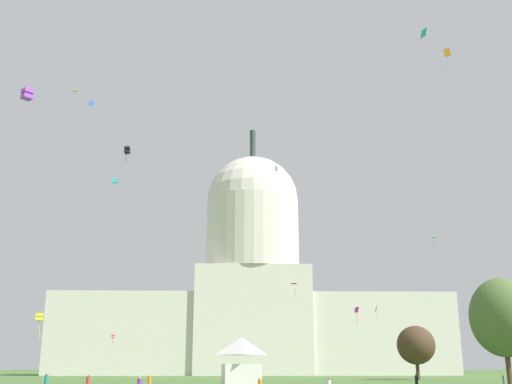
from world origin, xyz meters
TOP-DOWN VIEW (x-y plane):
  - capitol_building at (2.13, 154.11)m, footprint 114.27×28.18m
  - event_tent at (-1.94, 53.99)m, footprint 5.51×6.35m
  - tree_east_far at (28.70, 42.83)m, footprint 10.59×10.55m
  - tree_east_mid at (32.47, 92.52)m, footprint 7.76×7.95m
  - person_grey_front_left at (29.91, 47.30)m, footprint 0.36×0.36m
  - person_black_deep_crowd at (19.25, 47.52)m, footprint 0.50×0.50m
  - person_teal_near_tent at (-26.38, 51.66)m, footprint 0.63×0.63m
  - person_red_edge_west at (-18.34, 39.40)m, footprint 0.57×0.57m
  - person_orange_lawn_far_right at (-12.36, 43.13)m, footprint 0.47×0.47m
  - kite_red_mid at (9.67, 99.60)m, footprint 1.61×1.22m
  - kite_white_high at (5.53, 92.75)m, footprint 0.52×0.91m
  - kite_orange_high at (31.03, 58.47)m, footprint 1.01×0.55m
  - kite_violet_mid at (-25.36, 31.93)m, footprint 1.43×1.43m
  - kite_yellow_low at (-28.47, 53.22)m, footprint 1.15×1.15m
  - kite_gold_low at (29.19, 110.82)m, footprint 0.48×0.97m
  - kite_cyan_high at (-26.25, 84.24)m, footprint 1.12×1.04m
  - kite_black_high at (-20.89, 66.59)m, footprint 0.95×1.01m
  - kite_blue_high at (-33.62, 90.77)m, footprint 1.13×0.60m
  - kite_pink_mid at (-4.99, 100.13)m, footprint 1.16×1.30m
  - kite_lime_high at (-36.52, 88.23)m, footprint 1.10×0.93m
  - kite_magenta_low at (16.98, 71.21)m, footprint 0.75×0.91m
  - kite_green_mid at (35.12, 84.77)m, footprint 1.03×0.79m
  - kite_turquoise_high at (21.61, 41.25)m, footprint 0.84×1.16m
  - kite_red_low at (-30.60, 114.19)m, footprint 0.71×0.67m

SIDE VIEW (x-z plane):
  - person_grey_front_left at x=29.91m, z-range -0.06..1.54m
  - person_orange_lawn_far_right at x=-12.36m, z-range -0.07..1.57m
  - person_red_edge_west at x=-18.34m, z-range -0.08..1.60m
  - person_black_deep_crowd at x=19.25m, z-range -0.06..1.60m
  - person_teal_near_tent at x=-26.38m, z-range -0.08..1.65m
  - event_tent at x=-1.94m, z-range 0.03..6.30m
  - tree_east_mid at x=32.47m, z-range 1.38..11.55m
  - tree_east_far at x=28.70m, z-range 1.75..14.47m
  - kite_yellow_low at x=-28.47m, z-range 7.10..10.42m
  - kite_red_low at x=-30.60m, z-range 7.98..10.01m
  - kite_magenta_low at x=16.98m, z-range 9.92..12.48m
  - kite_gold_low at x=29.19m, z-range 13.05..16.63m
  - kite_red_mid at x=9.67m, z-range 17.53..20.37m
  - capitol_building at x=2.13m, z-range -14.60..60.59m
  - kite_green_mid at x=35.12m, z-range 24.65..26.68m
  - kite_pink_mid at x=-4.99m, z-range 27.74..27.98m
  - kite_violet_mid at x=-25.36m, z-range 30.21..31.31m
  - kite_black_high at x=-20.89m, z-range 35.52..38.22m
  - kite_cyan_high at x=-26.25m, z-range 36.34..37.54m
  - kite_white_high at x=5.53m, z-range 41.08..43.54m
  - kite_turquoise_high at x=21.61m, z-range 43.88..45.22m
  - kite_orange_high at x=31.03m, z-range 48.39..53.40m
  - kite_blue_high at x=-33.62m, z-range 55.25..56.63m
  - kite_lime_high at x=-36.52m, z-range 55.59..57.90m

